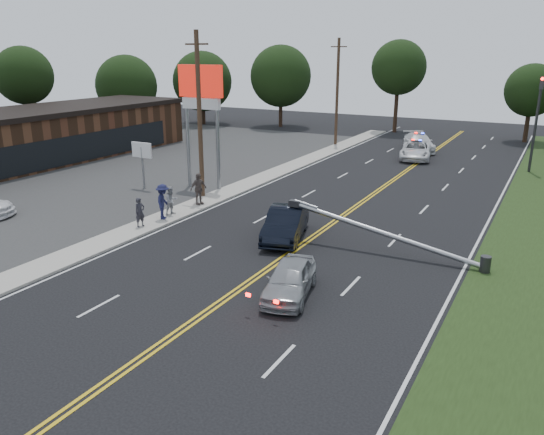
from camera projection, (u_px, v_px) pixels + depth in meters
The scene contains 25 objects.
ground at pixel (215, 306), 19.15m from camera, with size 120.00×120.00×0.00m, color black.
parking_lot at pixel (59, 184), 36.68m from camera, with size 25.00×60.00×0.01m, color #2D2D2D.
sidewalk at pixel (194, 206), 31.34m from camera, with size 1.80×70.00×0.12m, color #A39E93.
centerline_yellow at pixel (325, 228), 27.51m from camera, with size 0.36×80.00×0.00m, color gold.
pharmacy_building at pixel (28, 136), 43.02m from camera, with size 8.40×30.40×4.30m.
pylon_sign at pixel (201, 97), 33.87m from camera, with size 3.20×0.35×8.00m.
small_sign at pixel (142, 154), 34.90m from camera, with size 1.60×0.14×3.10m.
traffic_signal at pixel (537, 116), 39.18m from camera, with size 0.28×0.41×7.05m.
fallen_streetlight at pixel (394, 236), 23.65m from camera, with size 9.36×0.44×1.91m.
utility_pole_mid at pixel (200, 116), 31.88m from camera, with size 1.60×0.28×10.00m.
utility_pole_far at pixel (337, 92), 50.28m from camera, with size 1.60×0.28×10.00m.
tree_2 at pixel (24, 76), 51.51m from camera, with size 5.58×5.58×9.34m.
tree_3 at pixel (127, 86), 60.95m from camera, with size 6.95×6.95×8.46m.
tree_4 at pixel (202, 81), 65.50m from camera, with size 7.28×7.28×8.88m.
tree_5 at pixel (281, 76), 62.84m from camera, with size 7.21×7.21×9.57m.
tree_6 at pixel (399, 68), 58.16m from camera, with size 5.95×5.95×10.07m.
tree_7 at pixel (532, 90), 52.20m from camera, with size 5.17×5.17×7.71m.
crashed_sedan at pixel (285, 224), 25.85m from camera, with size 1.63×4.68×1.54m, color black.
waiting_sedan at pixel (290, 279), 19.81m from camera, with size 1.56×3.89×1.32m, color #9B9FA3.
emergency_a at pixel (416, 151), 45.04m from camera, with size 2.41×5.23×1.45m, color silver.
emergency_b at pixel (419, 142), 48.74m from camera, with size 2.20×5.40×1.57m, color silver.
bystander_a at pixel (140, 212), 27.26m from camera, with size 0.56×0.37×1.54m, color #25252C.
bystander_b at pixel (171, 201), 29.31m from camera, with size 0.77×0.60×1.59m, color #A0A0A5.
bystander_c at pixel (163, 202), 28.47m from camera, with size 1.24×0.71×1.92m, color #191B3F.
bystander_d at pixel (198, 189), 31.19m from camera, with size 1.10×0.46×1.88m, color #5F524C.
Camera 1 is at (10.12, -14.18, 8.82)m, focal length 35.00 mm.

